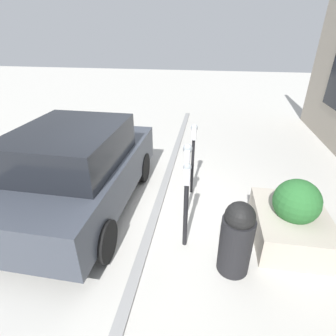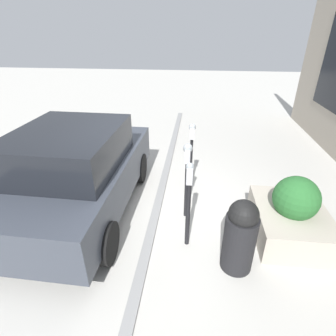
{
  "view_description": "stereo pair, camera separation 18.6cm",
  "coord_description": "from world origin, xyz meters",
  "views": [
    {
      "loc": [
        -4.03,
        -0.79,
        3.16
      ],
      "look_at": [
        0.0,
        -0.15,
        0.99
      ],
      "focal_mm": 28.0,
      "sensor_mm": 36.0,
      "label": 1
    },
    {
      "loc": [
        -4.05,
        -0.61,
        3.16
      ],
      "look_at": [
        0.0,
        -0.15,
        0.99
      ],
      "focal_mm": 28.0,
      "sensor_mm": 36.0,
      "label": 2
    }
  ],
  "objects": [
    {
      "name": "parked_car_front",
      "position": [
        -0.09,
        1.51,
        0.87
      ],
      "size": [
        3.93,
        1.97,
        1.7
      ],
      "rotation": [
        0.0,
        0.0,
        -0.02
      ],
      "color": "#383D47",
      "rests_on": "ground_plane"
    },
    {
      "name": "parking_meter_second",
      "position": [
        -0.03,
        -0.49,
        1.06
      ],
      "size": [
        0.19,
        0.16,
        1.48
      ],
      "color": "black",
      "rests_on": "ground_plane"
    },
    {
      "name": "parking_meter_nearest",
      "position": [
        -0.77,
        -0.55,
        0.94
      ],
      "size": [
        0.14,
        0.12,
        1.5
      ],
      "color": "black",
      "rests_on": "ground_plane"
    },
    {
      "name": "trash_bin",
      "position": [
        -1.15,
        -1.31,
        0.59
      ],
      "size": [
        0.46,
        0.46,
        1.17
      ],
      "color": "black",
      "rests_on": "ground_plane"
    },
    {
      "name": "curb_strip",
      "position": [
        0.0,
        0.08,
        0.02
      ],
      "size": [
        13.5,
        0.16,
        0.04
      ],
      "color": "gray",
      "rests_on": "ground_plane"
    },
    {
      "name": "ground_plane",
      "position": [
        0.0,
        0.0,
        0.0
      ],
      "size": [
        40.0,
        40.0,
        0.0
      ],
      "primitive_type": "plane",
      "color": "beige"
    },
    {
      "name": "parking_meter_middle",
      "position": [
        0.82,
        -0.54,
        1.07
      ],
      "size": [
        0.16,
        0.14,
        1.54
      ],
      "color": "black",
      "rests_on": "ground_plane"
    },
    {
      "name": "planter_box",
      "position": [
        -0.36,
        -2.27,
        0.41
      ],
      "size": [
        1.46,
        1.14,
        1.12
      ],
      "color": "#B2A899",
      "rests_on": "ground_plane"
    }
  ]
}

